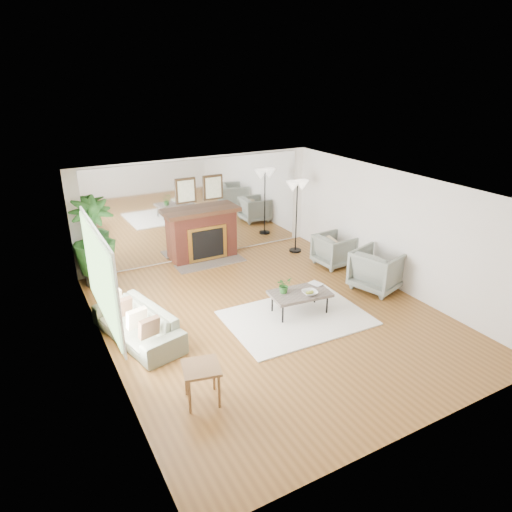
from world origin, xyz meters
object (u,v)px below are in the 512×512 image
sofa (137,324)px  floor_lamp (297,192)px  fireplace (204,234)px  armchair_back (334,250)px  potted_ficus (94,240)px  side_table (201,372)px  armchair_front (378,270)px  coffee_table (300,294)px

sofa → floor_lamp: 5.36m
fireplace → floor_lamp: bearing=-15.2°
armchair_back → potted_ficus: potted_ficus is taller
sofa → potted_ficus: bearing=169.4°
armchair_back → side_table: armchair_back is taller
armchair_front → floor_lamp: size_ratio=0.52×
coffee_table → potted_ficus: size_ratio=0.62×
fireplace → potted_ficus: bearing=-176.5°
coffee_table → armchair_front: size_ratio=1.24×
fireplace → armchair_front: 4.20m
sofa → potted_ficus: potted_ficus is taller
armchair_front → side_table: 4.94m
side_table → floor_lamp: 6.18m
side_table → floor_lamp: (4.36, 4.25, 1.10)m
fireplace → armchair_back: (2.60, -1.80, -0.28)m
fireplace → potted_ficus: 2.63m
armchair_front → potted_ficus: (-5.20, 3.14, 0.59)m
armchair_back → coffee_table: bearing=124.6°
fireplace → potted_ficus: fireplace is taller
coffee_table → floor_lamp: 3.49m
fireplace → side_table: (-2.09, -4.86, -0.17)m
coffee_table → armchair_front: 2.07m
armchair_front → floor_lamp: (-0.33, 2.68, 1.15)m
side_table → potted_ficus: potted_ficus is taller
sofa → potted_ficus: size_ratio=1.03×
sofa → side_table: bearing=-3.9°
side_table → potted_ficus: 4.76m
armchair_front → side_table: armchair_front is taller
fireplace → floor_lamp: 2.53m
sofa → side_table: (0.36, -2.06, 0.20)m
fireplace → floor_lamp: (2.27, -0.62, 0.93)m
sofa → side_table: 2.10m
sofa → armchair_back: armchair_back is taller
potted_ficus → floor_lamp: 4.93m
armchair_front → side_table: (-4.69, -1.57, 0.05)m
floor_lamp → potted_ficus: bearing=174.6°
sofa → armchair_front: (5.05, -0.49, 0.15)m
armchair_back → floor_lamp: (-0.33, 1.18, 1.21)m
sofa → potted_ficus: 2.75m
coffee_table → sofa: sofa is taller
fireplace → armchair_front: size_ratio=2.13×
coffee_table → sofa: bearing=168.5°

